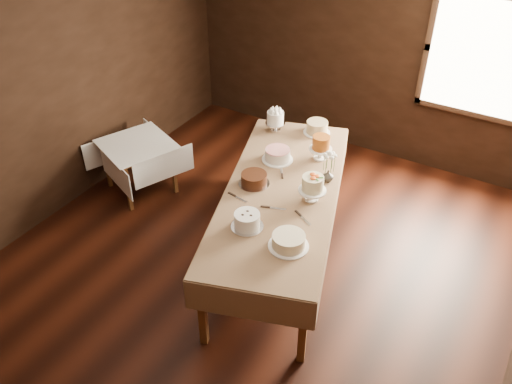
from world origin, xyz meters
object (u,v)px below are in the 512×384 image
object	(u,v)px
cake_lattice	(277,155)
cake_flowers	(312,189)
cake_cream	(289,241)
flower_vase	(328,176)
side_table	(137,149)
display_table	(281,195)
cake_caramel	(321,149)
cake_server_e	(241,199)
cake_speckled	(317,128)
cake_server_d	(322,177)
cake_chocolate	(254,179)
cake_server_a	(278,208)
cake_server_b	(306,220)
cake_meringue	(275,122)
cake_swirl	(247,221)
cake_server_c	(281,170)

from	to	relation	value
cake_lattice	cake_flowers	bearing A→B (deg)	-35.52
cake_cream	flower_vase	xyz separation A→B (m)	(-0.13, 1.07, 0.00)
side_table	display_table	bearing A→B (deg)	-5.04
cake_caramel	flower_vase	bearing A→B (deg)	-53.97
cake_flowers	cake_server_e	world-z (taller)	cake_flowers
cake_flowers	cake_speckled	bearing A→B (deg)	113.45
display_table	cake_server_d	size ratio (longest dim) A/B	12.25
cake_caramel	cake_chocolate	bearing A→B (deg)	-115.13
cake_lattice	display_table	bearing A→B (deg)	-57.12
cake_cream	cake_server_d	distance (m)	1.11
cake_flowers	cake_cream	xyz separation A→B (m)	(0.12, -0.71, -0.06)
side_table	cake_server_a	xyz separation A→B (m)	(2.16, -0.46, 0.27)
cake_server_d	cake_server_e	bearing A→B (deg)	158.71
cake_lattice	cake_server_b	size ratio (longest dim) A/B	1.56
cake_chocolate	flower_vase	distance (m)	0.74
cake_server_a	cake_chocolate	bearing A→B (deg)	130.40
cake_speckled	cake_cream	bearing A→B (deg)	-71.35
flower_vase	cake_server_b	bearing A→B (deg)	-81.96
cake_meringue	cake_server_a	size ratio (longest dim) A/B	1.13
cake_speckled	cake_flowers	size ratio (longest dim) A/B	1.13
display_table	cake_server_d	bearing A→B (deg)	57.72
cake_server_a	cake_meringue	bearing A→B (deg)	100.31
display_table	cake_cream	size ratio (longest dim) A/B	8.34
display_table	cake_lattice	world-z (taller)	cake_lattice
cake_server_a	cake_server_b	distance (m)	0.30
cake_server_a	cake_server_b	bearing A→B (deg)	-24.86
cake_speckled	cake_server_a	size ratio (longest dim) A/B	1.28
display_table	side_table	size ratio (longest dim) A/B	2.85
cake_flowers	cake_server_d	distance (m)	0.41
cake_caramel	cake_cream	bearing A→B (deg)	-75.30
cake_meringue	cake_flowers	world-z (taller)	cake_flowers
side_table	cake_lattice	size ratio (longest dim) A/B	2.74
cake_chocolate	cake_flowers	size ratio (longest dim) A/B	1.20
cake_lattice	cake_swirl	size ratio (longest dim) A/B	1.15
cake_server_a	cake_server_d	xyz separation A→B (m)	(0.14, 0.68, 0.00)
cake_server_d	cake_server_e	xyz separation A→B (m)	(-0.51, -0.73, 0.00)
cake_swirl	cake_meringue	bearing A→B (deg)	111.09
cake_chocolate	cake_server_d	distance (m)	0.70
cake_cream	cake_server_a	distance (m)	0.53
cake_server_d	cake_server_e	size ratio (longest dim) A/B	1.00
cake_speckled	cake_server_d	distance (m)	0.91
cake_speckled	cake_server_a	world-z (taller)	cake_speckled
side_table	cake_server_c	distance (m)	1.90
cake_meringue	cake_chocolate	distance (m)	1.11
display_table	cake_flowers	size ratio (longest dim) A/B	10.76
cake_chocolate	cake_server_a	bearing A→B (deg)	-29.66
cake_speckled	cake_swirl	size ratio (longest dim) A/B	0.94
cake_flowers	cake_server_a	xyz separation A→B (m)	(-0.21, -0.29, -0.11)
cake_flowers	flower_vase	size ratio (longest dim) A/B	2.28
cake_server_c	cake_server_d	size ratio (longest dim) A/B	1.00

